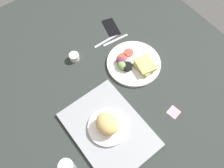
{
  "coord_description": "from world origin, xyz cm",
  "views": [
    {
      "loc": [
        -45.81,
        38.05,
        113.41
      ],
      "look_at": [
        2.0,
        3.0,
        4.0
      ],
      "focal_mm": 37.77,
      "sensor_mm": 36.0,
      "label": 1
    }
  ],
  "objects_px": {
    "sticky_note": "(174,112)",
    "fork": "(116,40)",
    "cell_phone": "(111,27)",
    "plate_with_salad": "(134,64)",
    "espresso_cup": "(74,57)",
    "knife": "(107,40)",
    "bread_plate_near": "(107,125)",
    "serving_tray": "(109,129)"
  },
  "relations": [
    {
      "from": "knife",
      "to": "sticky_note",
      "type": "height_order",
      "value": "knife"
    },
    {
      "from": "plate_with_salad",
      "to": "sticky_note",
      "type": "height_order",
      "value": "plate_with_salad"
    },
    {
      "from": "plate_with_salad",
      "to": "fork",
      "type": "distance_m",
      "value": 0.21
    },
    {
      "from": "espresso_cup",
      "to": "knife",
      "type": "distance_m",
      "value": 0.24
    },
    {
      "from": "bread_plate_near",
      "to": "fork",
      "type": "bearing_deg",
      "value": -40.85
    },
    {
      "from": "bread_plate_near",
      "to": "knife",
      "type": "relative_size",
      "value": 1.02
    },
    {
      "from": "knife",
      "to": "sticky_note",
      "type": "distance_m",
      "value": 0.58
    },
    {
      "from": "plate_with_salad",
      "to": "espresso_cup",
      "type": "height_order",
      "value": "plate_with_salad"
    },
    {
      "from": "sticky_note",
      "to": "knife",
      "type": "bearing_deg",
      "value": 0.11
    },
    {
      "from": "serving_tray",
      "to": "bread_plate_near",
      "type": "xyz_separation_m",
      "value": [
        0.01,
        0.0,
        0.05
      ]
    },
    {
      "from": "bread_plate_near",
      "to": "espresso_cup",
      "type": "distance_m",
      "value": 0.46
    },
    {
      "from": "serving_tray",
      "to": "knife",
      "type": "bearing_deg",
      "value": -34.99
    },
    {
      "from": "cell_phone",
      "to": "fork",
      "type": "bearing_deg",
      "value": 172.36
    },
    {
      "from": "bread_plate_near",
      "to": "fork",
      "type": "xyz_separation_m",
      "value": [
        0.42,
        -0.36,
        -0.05
      ]
    },
    {
      "from": "plate_with_salad",
      "to": "fork",
      "type": "relative_size",
      "value": 1.81
    },
    {
      "from": "serving_tray",
      "to": "fork",
      "type": "xyz_separation_m",
      "value": [
        0.43,
        -0.36,
        -0.01
      ]
    },
    {
      "from": "plate_with_salad",
      "to": "sticky_note",
      "type": "bearing_deg",
      "value": 177.54
    },
    {
      "from": "serving_tray",
      "to": "bread_plate_near",
      "type": "distance_m",
      "value": 0.05
    },
    {
      "from": "bread_plate_near",
      "to": "fork",
      "type": "relative_size",
      "value": 1.15
    },
    {
      "from": "serving_tray",
      "to": "bread_plate_near",
      "type": "height_order",
      "value": "bread_plate_near"
    },
    {
      "from": "serving_tray",
      "to": "knife",
      "type": "height_order",
      "value": "serving_tray"
    },
    {
      "from": "fork",
      "to": "knife",
      "type": "bearing_deg",
      "value": -31.34
    },
    {
      "from": "sticky_note",
      "to": "fork",
      "type": "bearing_deg",
      "value": -4.02
    },
    {
      "from": "bread_plate_near",
      "to": "plate_with_salad",
      "type": "xyz_separation_m",
      "value": [
        0.22,
        -0.34,
        -0.04
      ]
    },
    {
      "from": "fork",
      "to": "cell_phone",
      "type": "relative_size",
      "value": 1.18
    },
    {
      "from": "espresso_cup",
      "to": "fork",
      "type": "height_order",
      "value": "espresso_cup"
    },
    {
      "from": "sticky_note",
      "to": "plate_with_salad",
      "type": "bearing_deg",
      "value": -2.46
    },
    {
      "from": "serving_tray",
      "to": "knife",
      "type": "relative_size",
      "value": 2.37
    },
    {
      "from": "espresso_cup",
      "to": "sticky_note",
      "type": "distance_m",
      "value": 0.63
    },
    {
      "from": "cell_phone",
      "to": "serving_tray",
      "type": "bearing_deg",
      "value": 156.27
    },
    {
      "from": "espresso_cup",
      "to": "cell_phone",
      "type": "bearing_deg",
      "value": -77.78
    },
    {
      "from": "espresso_cup",
      "to": "fork",
      "type": "relative_size",
      "value": 0.33
    },
    {
      "from": "serving_tray",
      "to": "cell_phone",
      "type": "height_order",
      "value": "serving_tray"
    },
    {
      "from": "knife",
      "to": "cell_phone",
      "type": "bearing_deg",
      "value": -139.31
    },
    {
      "from": "cell_phone",
      "to": "plate_with_salad",
      "type": "bearing_deg",
      "value": -178.07
    },
    {
      "from": "espresso_cup",
      "to": "bread_plate_near",
      "type": "bearing_deg",
      "value": 168.74
    },
    {
      "from": "cell_phone",
      "to": "sticky_note",
      "type": "xyz_separation_m",
      "value": [
        -0.65,
        0.08,
        -0.0
      ]
    },
    {
      "from": "plate_with_salad",
      "to": "knife",
      "type": "height_order",
      "value": "plate_with_salad"
    },
    {
      "from": "cell_phone",
      "to": "espresso_cup",
      "type": "bearing_deg",
      "value": 115.61
    },
    {
      "from": "espresso_cup",
      "to": "cell_phone",
      "type": "relative_size",
      "value": 0.39
    },
    {
      "from": "fork",
      "to": "espresso_cup",
      "type": "bearing_deg",
      "value": -0.78
    },
    {
      "from": "espresso_cup",
      "to": "knife",
      "type": "height_order",
      "value": "espresso_cup"
    }
  ]
}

